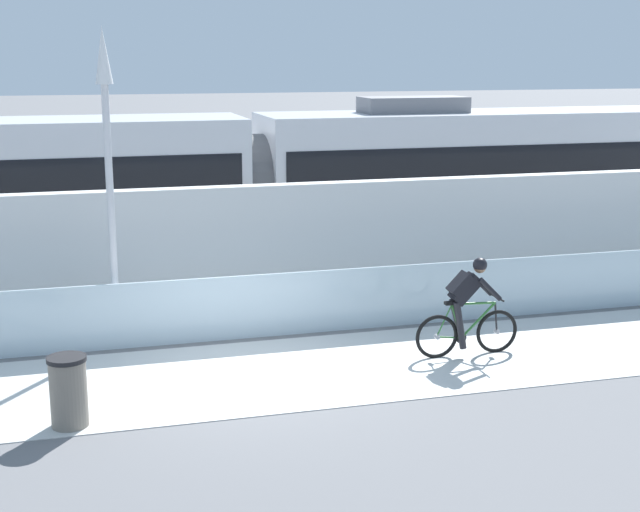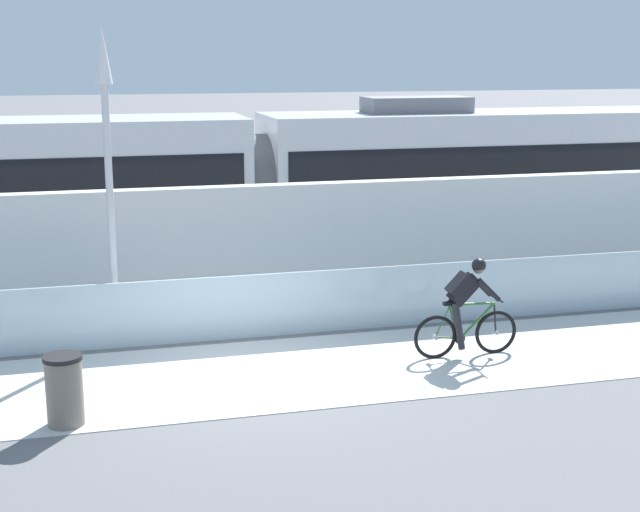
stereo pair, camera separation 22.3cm
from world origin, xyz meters
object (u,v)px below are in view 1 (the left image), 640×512
(tram, at_px, (252,186))
(lamp_post_antenna, at_px, (108,148))
(trash_bin, at_px, (68,392))
(cyclist_on_bike, at_px, (468,308))

(tram, bearing_deg, lamp_post_antenna, -124.91)
(tram, xyz_separation_m, lamp_post_antenna, (-3.28, -4.70, 1.40))
(tram, bearing_deg, trash_bin, -116.70)
(cyclist_on_bike, distance_m, trash_bin, 6.32)
(trash_bin, bearing_deg, tram, 63.30)
(cyclist_on_bike, xyz_separation_m, trash_bin, (-6.19, -1.25, -0.32))
(cyclist_on_bike, xyz_separation_m, lamp_post_antenna, (-5.40, 2.15, 2.49))
(tram, height_order, trash_bin, tram)
(tram, bearing_deg, cyclist_on_bike, -72.82)
(cyclist_on_bike, bearing_deg, trash_bin, -168.60)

